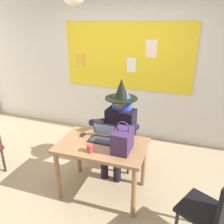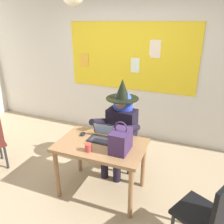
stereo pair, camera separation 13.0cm
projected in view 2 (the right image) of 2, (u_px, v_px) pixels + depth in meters
name	position (u px, v px, depth m)	size (l,w,h in m)	color
ground_plane	(87.00, 185.00, 3.18)	(24.00, 24.00, 0.00)	tan
wall_back_bulletin	(131.00, 62.00, 4.14)	(6.68, 1.97, 2.90)	silver
desk_main	(101.00, 151.00, 2.85)	(1.12, 0.74, 0.73)	#8E6642
chair_at_desk	(123.00, 136.00, 3.49)	(0.45, 0.45, 0.88)	#2D3347
person_costumed	(120.00, 122.00, 3.28)	(0.61, 0.71, 1.41)	black
laptop	(102.00, 136.00, 2.90)	(0.33, 0.25, 0.20)	black
computer_mouse	(83.00, 134.00, 3.01)	(0.06, 0.10, 0.03)	black
handbag	(121.00, 141.00, 2.60)	(0.20, 0.30, 0.38)	#38234C
coffee_mug	(88.00, 148.00, 2.63)	(0.08, 0.08, 0.10)	#B23833
chair_extra_corner	(208.00, 212.00, 2.09)	(0.56, 0.56, 0.89)	black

